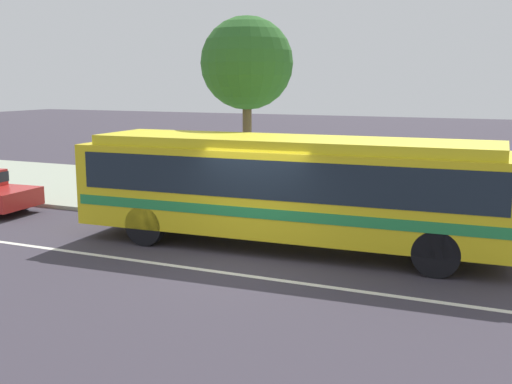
# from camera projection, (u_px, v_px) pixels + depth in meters

# --- Properties ---
(ground_plane) EXTENTS (120.00, 120.00, 0.00)m
(ground_plane) POSITION_uv_depth(u_px,v_px,m) (246.00, 264.00, 13.91)
(ground_plane) COLOR #38333D
(sidewalk_slab) EXTENTS (60.00, 8.00, 0.12)m
(sidewalk_slab) POSITION_uv_depth(u_px,v_px,m) (337.00, 205.00, 20.24)
(sidewalk_slab) COLOR #97A08A
(sidewalk_slab) RESTS_ON ground_plane
(lane_stripe_center) EXTENTS (56.00, 0.16, 0.01)m
(lane_stripe_center) POSITION_uv_depth(u_px,v_px,m) (230.00, 273.00, 13.19)
(lane_stripe_center) COLOR silver
(lane_stripe_center) RESTS_ON ground_plane
(transit_bus) EXTENTS (10.64, 2.97, 2.69)m
(transit_bus) POSITION_uv_depth(u_px,v_px,m) (290.00, 184.00, 15.01)
(transit_bus) COLOR gold
(transit_bus) RESTS_ON ground_plane
(pedestrian_waiting_near_sign) EXTENTS (0.35, 0.35, 1.68)m
(pedestrian_waiting_near_sign) POSITION_uv_depth(u_px,v_px,m) (227.00, 176.00, 19.44)
(pedestrian_waiting_near_sign) COLOR #2A3A48
(pedestrian_waiting_near_sign) RESTS_ON sidewalk_slab
(bus_stop_sign) EXTENTS (0.11, 0.44, 2.39)m
(bus_stop_sign) POSITION_uv_depth(u_px,v_px,m) (456.00, 178.00, 15.44)
(bus_stop_sign) COLOR gray
(bus_stop_sign) RESTS_ON sidewalk_slab
(street_tree_near_stop) EXTENTS (2.81, 2.81, 5.84)m
(street_tree_near_stop) POSITION_uv_depth(u_px,v_px,m) (247.00, 64.00, 18.87)
(street_tree_near_stop) COLOR brown
(street_tree_near_stop) RESTS_ON sidewalk_slab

